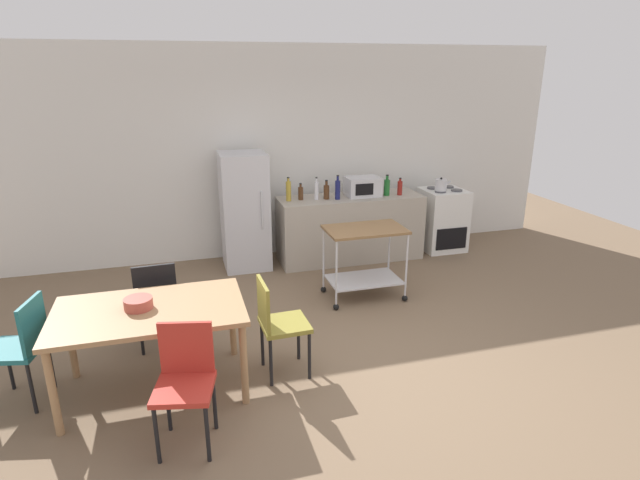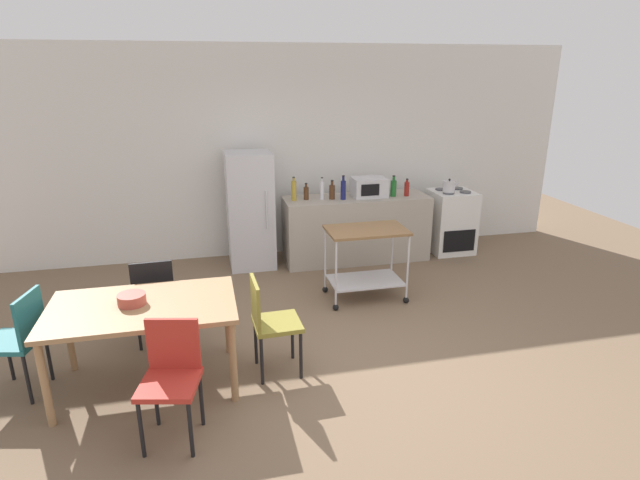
{
  "view_description": "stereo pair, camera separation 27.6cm",
  "coord_description": "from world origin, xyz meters",
  "px_view_note": "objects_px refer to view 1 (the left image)",
  "views": [
    {
      "loc": [
        -1.41,
        -3.9,
        2.58
      ],
      "look_at": [
        0.06,
        1.2,
        0.8
      ],
      "focal_mm": 28.88,
      "sensor_mm": 36.0,
      "label": 1
    },
    {
      "loc": [
        -1.15,
        -3.97,
        2.58
      ],
      "look_at": [
        0.06,
        1.2,
        0.8
      ],
      "focal_mm": 28.88,
      "sensor_mm": 36.0,
      "label": 2
    }
  ],
  "objects_px": {
    "bottle_soda": "(338,189)",
    "fruit_bowl": "(138,303)",
    "bottle_soy_sauce": "(316,190)",
    "dining_table": "(150,318)",
    "chair_red": "(185,377)",
    "bottle_sparkling_water": "(301,193)",
    "refrigerator": "(245,211)",
    "chair_teal": "(22,344)",
    "bottle_sesame_oil": "(326,191)",
    "microwave": "(363,187)",
    "kitchen_cart": "(365,251)",
    "bottle_vinegar": "(387,187)",
    "chair_black": "(157,298)",
    "kettle": "(441,185)",
    "stove_oven": "(442,219)",
    "bottle_olive_oil": "(288,191)",
    "bottle_hot_sauce": "(400,188)",
    "chair_olive": "(277,321)"
  },
  "relations": [
    {
      "from": "bottle_soda",
      "to": "fruit_bowl",
      "type": "height_order",
      "value": "bottle_soda"
    },
    {
      "from": "bottle_soy_sauce",
      "to": "dining_table",
      "type": "bearing_deg",
      "value": -129.85
    },
    {
      "from": "chair_red",
      "to": "bottle_sparkling_water",
      "type": "bearing_deg",
      "value": 76.08
    },
    {
      "from": "dining_table",
      "to": "bottle_sparkling_water",
      "type": "xyz_separation_m",
      "value": [
        1.9,
        2.57,
        0.32
      ]
    },
    {
      "from": "refrigerator",
      "to": "bottle_soda",
      "type": "relative_size",
      "value": 4.72
    },
    {
      "from": "chair_teal",
      "to": "fruit_bowl",
      "type": "xyz_separation_m",
      "value": [
        0.91,
        -0.09,
        0.28
      ]
    },
    {
      "from": "chair_teal",
      "to": "bottle_sesame_oil",
      "type": "bearing_deg",
      "value": 139.52
    },
    {
      "from": "dining_table",
      "to": "chair_teal",
      "type": "relative_size",
      "value": 1.69
    },
    {
      "from": "microwave",
      "to": "kitchen_cart",
      "type": "bearing_deg",
      "value": -109.21
    },
    {
      "from": "refrigerator",
      "to": "kitchen_cart",
      "type": "distance_m",
      "value": 1.83
    },
    {
      "from": "bottle_sesame_oil",
      "to": "bottle_vinegar",
      "type": "bearing_deg",
      "value": -2.14
    },
    {
      "from": "chair_black",
      "to": "bottle_soda",
      "type": "distance_m",
      "value": 2.97
    },
    {
      "from": "kettle",
      "to": "fruit_bowl",
      "type": "bearing_deg",
      "value": -148.72
    },
    {
      "from": "bottle_sparkling_water",
      "to": "kettle",
      "type": "distance_m",
      "value": 2.03
    },
    {
      "from": "chair_black",
      "to": "bottle_sparkling_water",
      "type": "xyz_separation_m",
      "value": [
        1.87,
        1.84,
        0.47
      ]
    },
    {
      "from": "chair_black",
      "to": "stove_oven",
      "type": "distance_m",
      "value": 4.42
    },
    {
      "from": "dining_table",
      "to": "bottle_sesame_oil",
      "type": "distance_m",
      "value": 3.38
    },
    {
      "from": "dining_table",
      "to": "kitchen_cart",
      "type": "distance_m",
      "value": 2.65
    },
    {
      "from": "chair_red",
      "to": "bottle_soy_sauce",
      "type": "bearing_deg",
      "value": 72.94
    },
    {
      "from": "dining_table",
      "to": "refrigerator",
      "type": "distance_m",
      "value": 2.88
    },
    {
      "from": "refrigerator",
      "to": "bottle_sesame_oil",
      "type": "height_order",
      "value": "refrigerator"
    },
    {
      "from": "chair_teal",
      "to": "chair_black",
      "type": "height_order",
      "value": "same"
    },
    {
      "from": "refrigerator",
      "to": "bottle_sesame_oil",
      "type": "bearing_deg",
      "value": -6.78
    },
    {
      "from": "bottle_olive_oil",
      "to": "kitchen_cart",
      "type": "bearing_deg",
      "value": -65.14
    },
    {
      "from": "bottle_soda",
      "to": "chair_teal",
      "type": "bearing_deg",
      "value": -145.26
    },
    {
      "from": "stove_oven",
      "to": "microwave",
      "type": "xyz_separation_m",
      "value": [
        -1.27,
        -0.02,
        0.58
      ]
    },
    {
      "from": "chair_teal",
      "to": "bottle_sesame_oil",
      "type": "relative_size",
      "value": 3.45
    },
    {
      "from": "chair_red",
      "to": "kettle",
      "type": "relative_size",
      "value": 3.71
    },
    {
      "from": "bottle_hot_sauce",
      "to": "bottle_soy_sauce",
      "type": "bearing_deg",
      "value": 176.74
    },
    {
      "from": "bottle_sparkling_water",
      "to": "fruit_bowl",
      "type": "bearing_deg",
      "value": -127.87
    },
    {
      "from": "bottle_sesame_oil",
      "to": "bottle_vinegar",
      "type": "distance_m",
      "value": 0.86
    },
    {
      "from": "dining_table",
      "to": "bottle_sparkling_water",
      "type": "height_order",
      "value": "bottle_sparkling_water"
    },
    {
      "from": "chair_olive",
      "to": "bottle_sparkling_water",
      "type": "xyz_separation_m",
      "value": [
        0.87,
        2.61,
        0.47
      ]
    },
    {
      "from": "chair_teal",
      "to": "kitchen_cart",
      "type": "bearing_deg",
      "value": 121.96
    },
    {
      "from": "refrigerator",
      "to": "bottle_sparkling_water",
      "type": "bearing_deg",
      "value": -5.65
    },
    {
      "from": "chair_olive",
      "to": "bottle_soy_sauce",
      "type": "relative_size",
      "value": 2.95
    },
    {
      "from": "dining_table",
      "to": "kitchen_cart",
      "type": "bearing_deg",
      "value": 28.45
    },
    {
      "from": "bottle_sesame_oil",
      "to": "bottle_soda",
      "type": "height_order",
      "value": "bottle_soda"
    },
    {
      "from": "kettle",
      "to": "bottle_sparkling_water",
      "type": "bearing_deg",
      "value": 177.02
    },
    {
      "from": "chair_red",
      "to": "stove_oven",
      "type": "distance_m",
      "value": 5.02
    },
    {
      "from": "refrigerator",
      "to": "bottle_vinegar",
      "type": "bearing_deg",
      "value": -4.74
    },
    {
      "from": "bottle_olive_oil",
      "to": "bottle_soy_sauce",
      "type": "bearing_deg",
      "value": -4.31
    },
    {
      "from": "chair_teal",
      "to": "kettle",
      "type": "distance_m",
      "value": 5.46
    },
    {
      "from": "bottle_soda",
      "to": "refrigerator",
      "type": "bearing_deg",
      "value": 171.37
    },
    {
      "from": "kitchen_cart",
      "to": "refrigerator",
      "type": "bearing_deg",
      "value": 130.47
    },
    {
      "from": "bottle_sesame_oil",
      "to": "microwave",
      "type": "height_order",
      "value": "microwave"
    },
    {
      "from": "refrigerator",
      "to": "dining_table",
      "type": "bearing_deg",
      "value": -113.52
    },
    {
      "from": "bottle_olive_oil",
      "to": "bottle_hot_sauce",
      "type": "relative_size",
      "value": 1.32
    },
    {
      "from": "chair_red",
      "to": "bottle_soy_sauce",
      "type": "height_order",
      "value": "bottle_soy_sauce"
    },
    {
      "from": "chair_teal",
      "to": "bottle_vinegar",
      "type": "bearing_deg",
      "value": 132.95
    }
  ]
}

